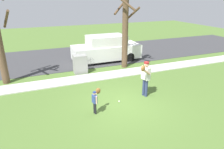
{
  "coord_description": "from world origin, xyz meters",
  "views": [
    {
      "loc": [
        -3.53,
        -7.36,
        4.57
      ],
      "look_at": [
        -0.06,
        1.26,
        1.0
      ],
      "focal_mm": 32.76,
      "sensor_mm": 36.0,
      "label": 1
    }
  ],
  "objects": [
    {
      "name": "person_child",
      "position": [
        -1.37,
        -0.21,
        0.68
      ],
      "size": [
        0.44,
        0.47,
        1.04
      ],
      "rotation": [
        0.0,
        0.0,
        0.23
      ],
      "color": "black",
      "rests_on": "ground"
    },
    {
      "name": "ground_plane",
      "position": [
        0.0,
        3.5,
        0.0
      ],
      "size": [
        48.0,
        48.0,
        0.0
      ],
      "primitive_type": "plane",
      "color": "#4C6B2D"
    },
    {
      "name": "parked_van_white",
      "position": [
        1.64,
        6.62,
        0.9
      ],
      "size": [
        5.0,
        1.95,
        1.88
      ],
      "rotation": [
        0.0,
        0.0,
        3.14
      ],
      "color": "silver",
      "rests_on": "road_surface"
    },
    {
      "name": "sidewalk_strip",
      "position": [
        0.0,
        3.6,
        0.03
      ],
      "size": [
        36.0,
        1.2,
        0.06
      ],
      "primitive_type": "cube",
      "color": "beige",
      "rests_on": "ground"
    },
    {
      "name": "road_surface",
      "position": [
        0.0,
        8.6,
        0.01
      ],
      "size": [
        36.0,
        6.8,
        0.02
      ],
      "primitive_type": "cube",
      "color": "#38383A",
      "rests_on": "ground"
    },
    {
      "name": "street_tree_near",
      "position": [
        2.27,
        4.74,
        2.83
      ],
      "size": [
        1.85,
        1.88,
        5.33
      ],
      "color": "brown",
      "rests_on": "ground"
    },
    {
      "name": "utility_cabinet",
      "position": [
        -0.83,
        4.7,
        0.59
      ],
      "size": [
        0.82,
        0.6,
        1.17
      ],
      "primitive_type": "cube",
      "color": "gray",
      "rests_on": "ground"
    },
    {
      "name": "baseball",
      "position": [
        -0.11,
        0.26,
        0.04
      ],
      "size": [
        0.07,
        0.07,
        0.07
      ],
      "primitive_type": "sphere",
      "color": "white",
      "rests_on": "ground"
    },
    {
      "name": "person_adult",
      "position": [
        1.28,
        0.37,
        1.08
      ],
      "size": [
        0.67,
        0.75,
        1.74
      ],
      "rotation": [
        0.0,
        0.0,
        -2.91
      ],
      "color": "navy",
      "rests_on": "ground"
    }
  ]
}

